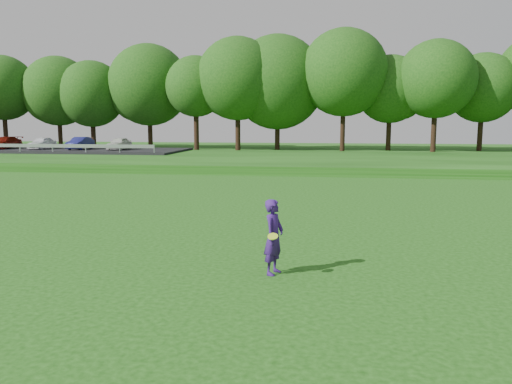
# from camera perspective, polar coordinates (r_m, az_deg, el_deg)

# --- Properties ---
(ground) EXTENTS (140.00, 140.00, 0.00)m
(ground) POSITION_cam_1_polar(r_m,az_deg,el_deg) (13.03, -0.65, -7.21)
(ground) COLOR #16440D
(ground) RESTS_ON ground
(berm) EXTENTS (130.00, 30.00, 0.60)m
(berm) POSITION_cam_1_polar(r_m,az_deg,el_deg) (46.56, 6.00, 4.12)
(berm) COLOR #16440D
(berm) RESTS_ON ground
(walking_path) EXTENTS (130.00, 1.60, 0.04)m
(walking_path) POSITION_cam_1_polar(r_m,az_deg,el_deg) (32.65, 4.92, 2.00)
(walking_path) COLOR gray
(walking_path) RESTS_ON ground
(treeline) EXTENTS (104.00, 7.00, 15.00)m
(treeline) POSITION_cam_1_polar(r_m,az_deg,el_deg) (50.67, 6.34, 13.26)
(treeline) COLOR #14400E
(treeline) RESTS_ON berm
(parking_lot) EXTENTS (24.00, 9.00, 1.38)m
(parking_lot) POSITION_cam_1_polar(r_m,az_deg,el_deg) (52.31, -21.71, 4.77)
(parking_lot) COLOR black
(parking_lot) RESTS_ON berm
(woman) EXTENTS (0.58, 0.88, 1.71)m
(woman) POSITION_cam_1_polar(r_m,az_deg,el_deg) (11.27, 2.05, -5.15)
(woman) COLOR #38176A
(woman) RESTS_ON ground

